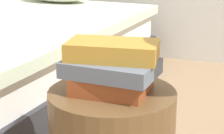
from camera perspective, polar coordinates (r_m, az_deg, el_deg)
book_rust at (r=1.35m, az=-0.03°, el=-2.20°), size 0.24×0.21×0.06m
book_slate at (r=1.32m, az=-0.22°, el=-0.13°), size 0.30×0.21×0.05m
book_ochre at (r=1.32m, az=0.15°, el=2.37°), size 0.31×0.20×0.06m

